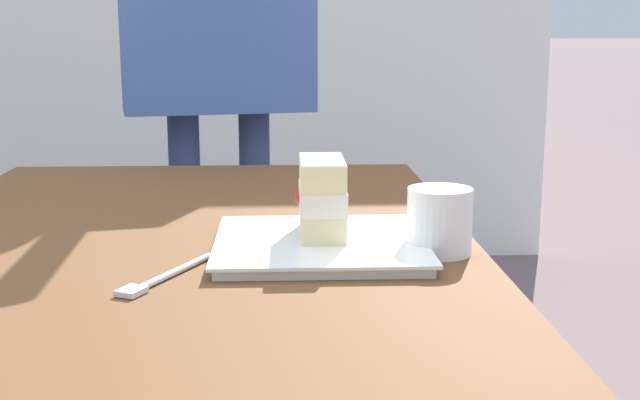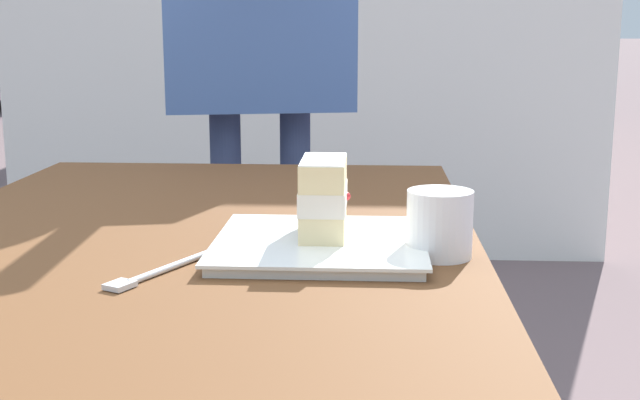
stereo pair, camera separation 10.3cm
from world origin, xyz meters
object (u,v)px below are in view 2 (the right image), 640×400
object	(u,v)px
coffee_cup	(440,223)
parked_car_far	(316,38)
parked_car_near	(37,44)
patio_table	(139,367)
dessert_plate	(320,244)
cake_slice	(323,197)
dessert_fork	(154,273)

from	to	relation	value
coffee_cup	parked_car_far	xyz separation A→B (m)	(-15.84, -1.18, 0.04)
coffee_cup	parked_car_near	world-z (taller)	parked_car_near
parked_car_near	parked_car_far	distance (m)	6.83
patio_table	dessert_plate	xyz separation A→B (m)	(-0.17, 0.19, 0.10)
cake_slice	coffee_cup	bearing A→B (deg)	76.08
dessert_plate	cake_slice	xyz separation A→B (m)	(-0.02, 0.00, 0.06)
coffee_cup	parked_car_near	size ratio (longest dim) A/B	0.02
parked_car_far	dessert_fork	bearing A→B (deg)	3.06
dessert_plate	parked_car_near	size ratio (longest dim) A/B	0.06
dessert_fork	parked_car_far	distance (m)	15.97
dessert_plate	dessert_fork	bearing A→B (deg)	-55.92
dessert_plate	parked_car_near	world-z (taller)	parked_car_near
dessert_plate	parked_car_near	distance (m)	10.73
dessert_fork	parked_car_near	size ratio (longest dim) A/B	0.04
patio_table	dessert_plate	world-z (taller)	dessert_plate
cake_slice	dessert_fork	world-z (taller)	cake_slice
cake_slice	parked_car_far	distance (m)	15.84
parked_car_near	parked_car_far	world-z (taller)	parked_car_far
patio_table	parked_car_far	world-z (taller)	parked_car_far
patio_table	coffee_cup	bearing A→B (deg)	114.12
patio_table	dessert_plate	bearing A→B (deg)	131.78
patio_table	parked_car_far	size ratio (longest dim) A/B	0.38
dessert_plate	dessert_fork	xyz separation A→B (m)	(0.12, -0.18, -0.00)
patio_table	coffee_cup	distance (m)	0.39
parked_car_far	cake_slice	bearing A→B (deg)	3.74
dessert_fork	coffee_cup	size ratio (longest dim) A/B	1.95
patio_table	cake_slice	distance (m)	0.31
dessert_plate	coffee_cup	size ratio (longest dim) A/B	3.18
dessert_fork	coffee_cup	xyz separation A→B (m)	(-0.10, 0.32, 0.04)
patio_table	dessert_fork	bearing A→B (deg)	169.26
parked_car_near	dessert_plate	bearing A→B (deg)	23.61
dessert_plate	parked_car_far	distance (m)	15.86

